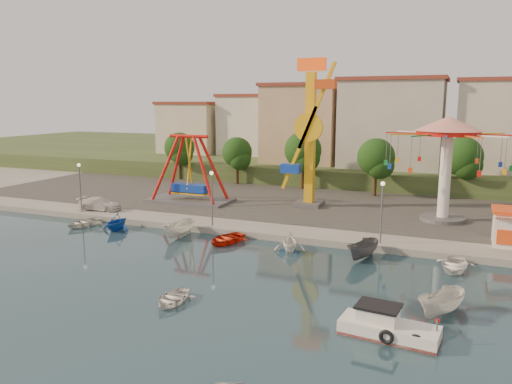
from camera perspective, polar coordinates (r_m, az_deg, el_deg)
The scene contains 31 objects.
ground at distance 34.26m, azimuth -3.11°, elevation -10.97°, with size 200.00×200.00×0.00m, color #152E3C.
quay_deck at distance 92.60m, azimuth 13.70°, elevation 2.50°, with size 200.00×100.00×0.60m, color #9E998E.
asphalt_pad at distance 61.51m, azimuth 9.04°, elevation -0.89°, with size 90.00×28.00×0.01m, color #4C4944.
hill_terrace at distance 97.36m, azimuth 14.20°, elevation 3.56°, with size 200.00×60.00×3.00m, color #384C26.
pirate_ship_ride at distance 59.74m, azimuth -7.61°, elevation 2.50°, with size 10.00×5.00×8.00m.
kamikaze_tower at distance 56.17m, azimuth 6.35°, elevation 6.32°, with size 4.61×3.10×16.50m.
wave_swinger at distance 52.52m, azimuth 21.01°, elevation 5.02°, with size 11.60×11.60×10.40m.
lamp_post_0 at distance 57.14m, azimuth -19.44°, elevation 0.33°, with size 0.14×0.14×5.00m, color #59595E.
lamp_post_1 at distance 48.05m, azimuth -5.06°, elevation -0.91°, with size 0.14×0.14×5.00m, color #59595E.
lamp_post_2 at distance 43.17m, azimuth 14.15°, elevation -2.47°, with size 0.14×0.14×5.00m, color #59595E.
tree_0 at distance 77.19m, azimuth -8.74°, elevation 5.03°, with size 4.60×4.60×7.19m.
tree_1 at distance 71.89m, azimuth -2.18°, elevation 4.55°, with size 4.35×4.35×6.80m.
tree_2 at distance 67.86m, azimuth 5.38°, elevation 4.77°, with size 5.02×5.02×7.85m.
tree_3 at distance 64.24m, azimuth 13.56°, elevation 3.89°, with size 4.68×4.68×7.32m.
tree_4 at distance 66.43m, azimuth 22.54°, elevation 3.77°, with size 4.86×4.86×7.60m.
building_0 at distance 88.55m, azimuth -9.86°, elevation 7.91°, with size 9.26×9.53×11.87m, color beige.
building_1 at distance 87.67m, azimuth -1.22°, elevation 6.98°, with size 12.33×9.01×8.63m, color silver.
building_2 at distance 83.75m, azimuth 7.27°, elevation 7.63°, with size 11.95×9.28×11.23m, color tan.
building_3 at distance 78.13m, azimuth 16.49°, elevation 6.36°, with size 12.59×10.50×9.20m, color beige.
building_4 at distance 81.25m, azimuth 26.28°, elevation 5.87°, with size 10.75×9.23×9.24m, color beige.
cabin_motorboat at distance 28.52m, azimuth 14.69°, elevation -14.79°, with size 5.34×2.45×1.82m.
rowboat_a at distance 32.24m, azimuth -9.58°, elevation -11.87°, with size 2.28×3.20×0.66m, color white.
skiff at distance 31.72m, azimuth 20.47°, elevation -11.90°, with size 1.53×4.06×1.57m, color silver.
van at distance 57.59m, azimuth -17.40°, elevation -1.30°, with size 1.95×4.79×1.39m, color silver.
moored_boat_0 at distance 53.37m, azimuth -19.16°, elevation -3.29°, with size 2.72×3.81×0.79m, color beige.
moored_boat_1 at distance 50.64m, azimuth -15.66°, elevation -3.26°, with size 2.85×3.30×1.74m, color #144BAF.
moored_boat_2 at distance 46.71m, azimuth -8.81°, elevation -4.19°, with size 1.59×4.24×1.64m, color silver.
moored_boat_3 at distance 44.56m, azimuth -3.44°, elevation -5.33°, with size 2.91×4.08×0.84m, color red.
moored_boat_4 at distance 42.26m, azimuth 3.90°, elevation -5.65°, with size 2.68×3.10×1.64m, color white.
moored_boat_5 at distance 40.82m, azimuth 12.14°, elevation -6.49°, with size 1.52×4.04×1.56m, color #535257.
moored_boat_6 at distance 40.37m, azimuth 21.69°, elevation -7.76°, with size 2.81×3.93×0.81m, color white.
Camera 1 is at (13.89, -28.74, 12.43)m, focal length 35.00 mm.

